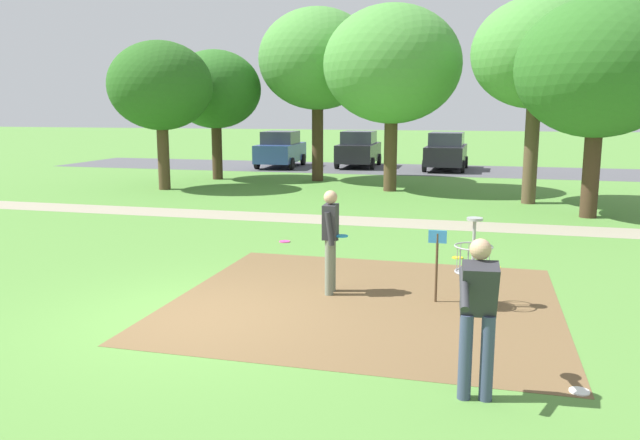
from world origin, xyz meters
TOP-DOWN VIEW (x-y plane):
  - ground_plane at (0.00, 0.00)m, footprint 160.00×160.00m
  - dirt_tee_pad at (2.26, 1.36)m, footprint 5.93×5.51m
  - disc_golf_basket at (3.83, 1.53)m, footprint 0.98×0.58m
  - player_foreground_watching at (4.00, -1.68)m, footprint 0.43×1.14m
  - player_throwing at (1.62, 1.67)m, footprint 0.41×0.48m
  - frisbee_near_basket at (-0.35, 5.33)m, footprint 0.25×0.25m
  - frisbee_by_tee at (5.09, -1.24)m, footprint 0.22×0.22m
  - frisbee_mid_grass at (3.54, 4.72)m, footprint 0.22×0.22m
  - tree_near_left at (0.63, 14.94)m, footprint 4.94×4.94m
  - tree_near_right at (-2.79, 17.43)m, footprint 4.81×4.81m
  - tree_mid_left at (6.85, 10.63)m, footprint 4.42×4.42m
  - tree_mid_center at (-7.11, 16.95)m, footprint 3.84×3.84m
  - tree_mid_right at (5.39, 12.98)m, footprint 4.00×4.00m
  - tree_far_left at (-7.62, 13.22)m, footprint 3.81×3.81m
  - parking_lot_strip at (0.00, 23.40)m, footprint 36.00×6.00m
  - parked_car_leftmost at (-6.26, 23.04)m, footprint 2.18×4.31m
  - parked_car_center_left at (-2.37, 24.16)m, footprint 2.10×4.26m
  - parked_car_center_right at (2.13, 23.59)m, footprint 2.04×4.23m
  - gravel_path at (0.00, 8.41)m, footprint 40.00×1.41m

SIDE VIEW (x-z plane):
  - ground_plane at x=0.00m, z-range 0.00..0.00m
  - gravel_path at x=0.00m, z-range 0.00..0.00m
  - parking_lot_strip at x=0.00m, z-range 0.00..0.01m
  - dirt_tee_pad at x=2.26m, z-range 0.00..0.01m
  - frisbee_near_basket at x=-0.35m, z-range 0.00..0.02m
  - frisbee_by_tee at x=5.09m, z-range 0.00..0.02m
  - frisbee_mid_grass at x=3.54m, z-range 0.00..0.02m
  - disc_golf_basket at x=3.83m, z-range 0.06..1.45m
  - parked_car_leftmost at x=-6.26m, z-range 0.00..1.84m
  - parked_car_center_left at x=-2.37m, z-range 0.00..1.84m
  - parked_car_center_right at x=2.13m, z-range 0.00..1.84m
  - player_throwing at x=1.62m, z-range 0.11..1.82m
  - player_foreground_watching at x=4.00m, z-range 0.13..1.84m
  - tree_mid_center at x=-7.11m, z-range 1.06..6.48m
  - tree_far_left at x=-7.62m, z-range 1.08..6.52m
  - tree_mid_left at x=6.85m, z-range 1.09..7.05m
  - tree_near_left at x=0.63m, z-range 1.21..7.86m
  - tree_mid_right at x=5.39m, z-range 1.46..7.85m
  - tree_near_right at x=-2.79m, z-range 1.45..8.48m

